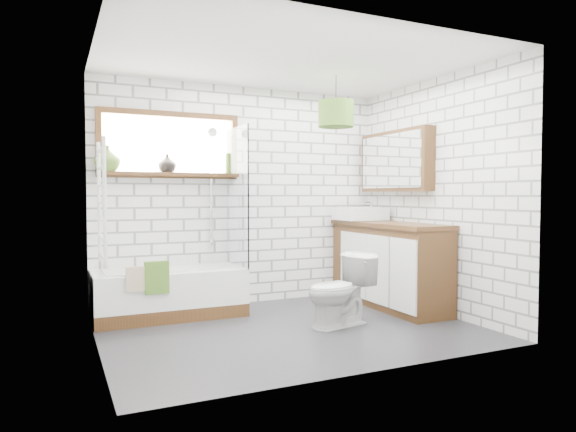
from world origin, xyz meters
name	(u,v)px	position (x,y,z in m)	size (l,w,h in m)	color
floor	(291,330)	(0.00, 0.00, -0.01)	(3.40, 2.60, 0.01)	#232327
ceiling	(291,59)	(0.00, 0.00, 2.50)	(3.40, 2.60, 0.01)	white
wall_back	(244,196)	(0.00, 1.30, 1.25)	(3.40, 0.01, 2.50)	white
wall_front	(370,196)	(0.00, -1.30, 1.25)	(3.40, 0.01, 2.50)	white
wall_left	(96,196)	(-1.70, 0.00, 1.25)	(0.01, 2.60, 2.50)	white
wall_right	(436,196)	(1.70, 0.00, 1.25)	(0.01, 2.60, 2.50)	white
window	(170,145)	(-0.85, 1.26, 1.80)	(1.52, 0.16, 0.68)	#3A2210
towel_radiator	(102,202)	(-1.66, 0.00, 1.20)	(0.06, 0.52, 1.00)	white
mirror_cabinet	(395,161)	(1.62, 0.60, 1.65)	(0.16, 1.20, 0.70)	#3A2210
shower_riser	(211,187)	(-0.40, 1.26, 1.35)	(0.02, 0.02, 1.30)	silver
bathtub	(170,293)	(-0.93, 0.97, 0.24)	(1.51, 0.67, 0.49)	white
shower_screen	(237,197)	(-0.20, 0.97, 1.24)	(0.02, 0.72, 1.50)	white
towel_green	(157,278)	(-1.12, 0.63, 0.47)	(0.23, 0.06, 0.31)	#446B20
towel_beige	(136,279)	(-1.32, 0.63, 0.47)	(0.18, 0.04, 0.23)	tan
vanity	(388,264)	(1.43, 0.45, 0.48)	(0.54, 1.67, 0.96)	#3A2210
basin	(360,214)	(1.37, 0.95, 1.03)	(0.53, 0.47, 0.16)	white
tap	(371,209)	(1.53, 0.95, 1.09)	(0.03, 0.03, 0.17)	silver
toilet	(340,290)	(0.47, -0.09, 0.34)	(0.68, 0.39, 0.69)	white
vase_olive	(107,160)	(-1.50, 1.23, 1.61)	(0.25, 0.25, 0.26)	#4A7122
vase_dark	(167,165)	(-0.89, 1.23, 1.58)	(0.19, 0.19, 0.20)	black
bottle	(229,165)	(-0.20, 1.23, 1.59)	(0.07, 0.07, 0.23)	#4A7122
pendant	(336,114)	(0.68, 0.35, 2.10)	(0.37, 0.37, 0.27)	#446B20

